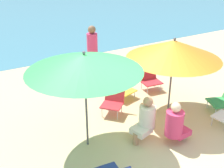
% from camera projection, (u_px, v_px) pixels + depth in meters
% --- Properties ---
extents(ground_plane, '(40.00, 40.00, 0.00)m').
position_uv_depth(ground_plane, '(145.00, 154.00, 5.36)').
color(ground_plane, '#D3BC8C').
extents(sea_water, '(40.00, 16.00, 0.01)m').
position_uv_depth(sea_water, '(1.00, 20.00, 16.03)').
color(sea_water, teal).
rests_on(sea_water, ground_plane).
extents(umbrella_green, '(2.10, 2.10, 1.96)m').
position_uv_depth(umbrella_green, '(84.00, 63.00, 4.89)').
color(umbrella_green, '#4C4C51').
rests_on(umbrella_green, ground_plane).
extents(umbrella_orange, '(2.09, 2.09, 1.84)m').
position_uv_depth(umbrella_orange, '(174.00, 49.00, 6.10)').
color(umbrella_orange, '#4C4C51').
rests_on(umbrella_orange, ground_plane).
extents(beach_chair_b, '(0.71, 0.71, 0.66)m').
position_uv_depth(beach_chair_b, '(113.00, 100.00, 6.62)').
color(beach_chair_b, red).
rests_on(beach_chair_b, ground_plane).
extents(beach_chair_c, '(0.72, 0.67, 0.58)m').
position_uv_depth(beach_chair_c, '(224.00, 100.00, 6.71)').
color(beach_chair_c, '#33934C').
rests_on(beach_chair_c, ground_plane).
extents(beach_chair_e, '(0.68, 0.68, 0.56)m').
position_uv_depth(beach_chair_e, '(121.00, 87.00, 7.37)').
color(beach_chair_e, gold).
rests_on(beach_chair_e, ground_plane).
extents(beach_chair_f, '(0.58, 0.59, 0.65)m').
position_uv_depth(beach_chair_f, '(149.00, 78.00, 7.81)').
color(beach_chair_f, red).
rests_on(beach_chair_f, ground_plane).
extents(person_a, '(0.57, 0.38, 0.93)m').
position_uv_depth(person_a, '(176.00, 124.00, 5.48)').
color(person_a, '#DB3866').
rests_on(person_a, ground_plane).
extents(person_b, '(0.56, 0.43, 0.93)m').
position_uv_depth(person_b, '(146.00, 119.00, 5.63)').
color(person_b, silver).
rests_on(person_b, ground_plane).
extents(person_c, '(0.29, 0.29, 1.73)m').
position_uv_depth(person_c, '(93.00, 56.00, 7.82)').
color(person_c, '#DB3866').
rests_on(person_c, ground_plane).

